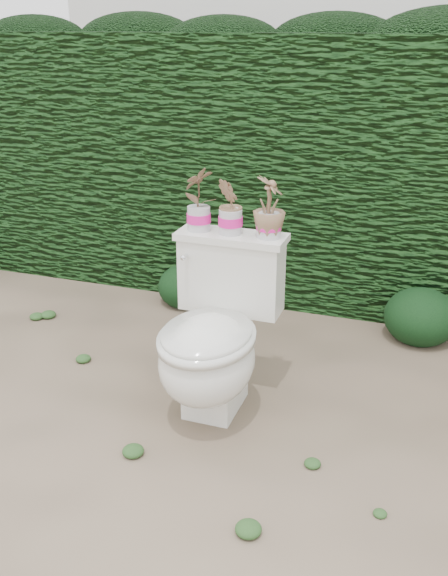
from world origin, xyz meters
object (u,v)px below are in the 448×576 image
(potted_plant_center, at_px, (231,208))
(toilet, at_px, (214,340))
(potted_plant_left, at_px, (199,200))
(potted_plant_right, at_px, (269,209))

(potted_plant_center, bearing_deg, toilet, -19.56)
(potted_plant_left, xyz_separation_m, potted_plant_center, (0.15, -0.00, -0.02))
(toilet, relative_size, potted_plant_center, 3.25)
(potted_plant_right, bearing_deg, potted_plant_left, 75.29)
(toilet, height_order, potted_plant_center, potted_plant_center)
(toilet, xyz_separation_m, potted_plant_left, (-0.16, 0.24, 0.56))
(potted_plant_center, height_order, potted_plant_right, potted_plant_right)
(potted_plant_left, height_order, potted_plant_right, potted_plant_left)
(potted_plant_left, distance_m, potted_plant_right, 0.33)
(toilet, distance_m, potted_plant_right, 0.62)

